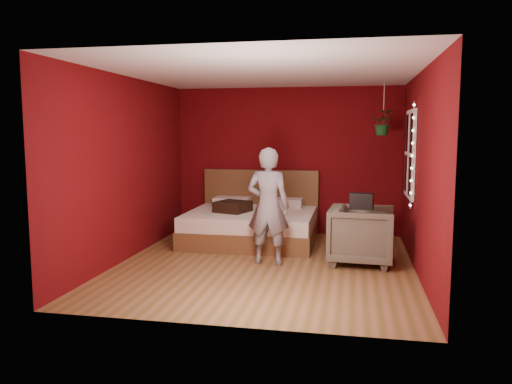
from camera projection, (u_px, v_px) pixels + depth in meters
name	position (u px, v px, depth m)	size (l,w,h in m)	color
floor	(265.00, 264.00, 6.89)	(4.50, 4.50, 0.00)	#99643D
room_walls	(265.00, 142.00, 6.69)	(4.04, 4.54, 2.62)	#5D090E
window	(410.00, 154.00, 7.21)	(0.05, 0.97, 1.27)	white
fairy_lights	(412.00, 156.00, 6.71)	(0.04, 0.04, 1.45)	silver
bed	(253.00, 224.00, 8.32)	(2.07, 1.76, 1.14)	brown
person	(268.00, 206.00, 6.82)	(0.59, 0.39, 1.61)	gray
armchair	(362.00, 235.00, 6.89)	(0.86, 0.88, 0.80)	#6C6855
handbag	(362.00, 201.00, 6.59)	(0.30, 0.15, 0.21)	black
throw_pillow	(233.00, 207.00, 8.14)	(0.48, 0.48, 0.17)	black
hanging_plant	(383.00, 123.00, 7.85)	(0.42, 0.38, 0.84)	silver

